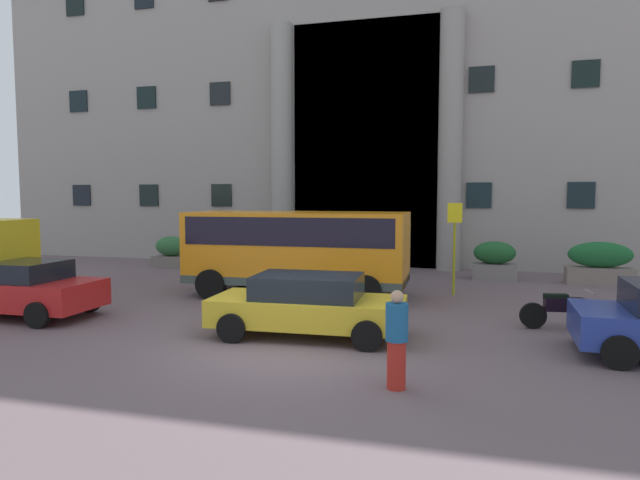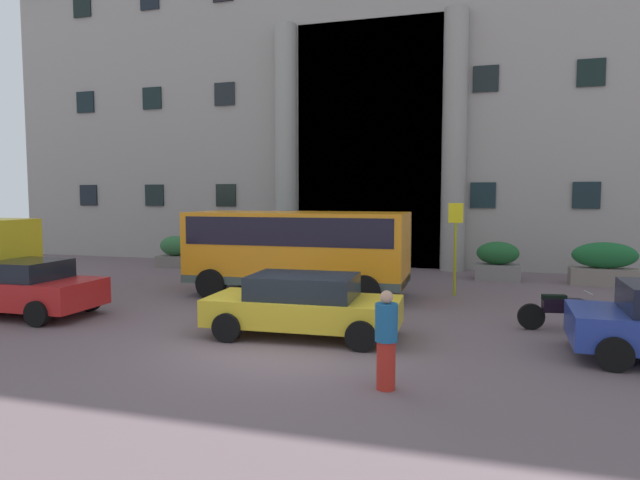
{
  "view_description": "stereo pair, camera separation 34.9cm",
  "coord_description": "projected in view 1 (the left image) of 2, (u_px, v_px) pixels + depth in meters",
  "views": [
    {
      "loc": [
        3.56,
        -10.38,
        3.08
      ],
      "look_at": [
        -0.84,
        5.49,
        1.74
      ],
      "focal_mm": 30.76,
      "sensor_mm": 36.0,
      "label": 1
    },
    {
      "loc": [
        3.89,
        -10.29,
        3.08
      ],
      "look_at": [
        -0.84,
        5.49,
        1.74
      ],
      "focal_mm": 30.76,
      "sensor_mm": 36.0,
      "label": 2
    }
  ],
  "objects": [
    {
      "name": "ground_plane",
      "position": [
        288.0,
        350.0,
        11.18
      ],
      "size": [
        80.0,
        64.0,
        0.12
      ],
      "primitive_type": "cube",
      "color": "#66555A"
    },
    {
      "name": "hedge_planter_west",
      "position": [
        600.0,
        264.0,
        18.92
      ],
      "size": [
        2.18,
        0.78,
        1.49
      ],
      "color": "gray",
      "rests_on": "ground_plane"
    },
    {
      "name": "parked_hatchback_near",
      "position": [
        17.0,
        288.0,
        13.91
      ],
      "size": [
        4.24,
        2.06,
        1.43
      ],
      "rotation": [
        0.0,
        0.0,
        0.01
      ],
      "color": "red",
      "rests_on": "ground_plane"
    },
    {
      "name": "orange_minibus",
      "position": [
        298.0,
        245.0,
        16.74
      ],
      "size": [
        6.69,
        2.82,
        2.58
      ],
      "rotation": [
        0.0,
        0.0,
        0.02
      ],
      "color": "orange",
      "rests_on": "ground_plane"
    },
    {
      "name": "motorcycle_far_end",
      "position": [
        43.0,
        282.0,
        16.62
      ],
      "size": [
        1.89,
        0.75,
        0.89
      ],
      "rotation": [
        0.0,
        0.0,
        -0.28
      ],
      "color": "black",
      "rests_on": "ground_plane"
    },
    {
      "name": "hedge_planter_entrance_left",
      "position": [
        494.0,
        261.0,
        20.06
      ],
      "size": [
        1.56,
        0.94,
        1.4
      ],
      "color": "slate",
      "rests_on": "ground_plane"
    },
    {
      "name": "parked_sedan_far",
      "position": [
        308.0,
        305.0,
        11.98
      ],
      "size": [
        4.28,
        2.11,
        1.36
      ],
      "rotation": [
        0.0,
        0.0,
        0.05
      ],
      "color": "gold",
      "rests_on": "ground_plane"
    },
    {
      "name": "office_building_facade",
      "position": [
        400.0,
        116.0,
        27.38
      ],
      "size": [
        38.29,
        9.74,
        14.04
      ],
      "color": "gray",
      "rests_on": "ground_plane"
    },
    {
      "name": "scooter_by_planter",
      "position": [
        561.0,
        310.0,
        12.61
      ],
      "size": [
        1.94,
        0.58,
        0.89
      ],
      "rotation": [
        0.0,
        0.0,
        0.16
      ],
      "color": "black",
      "rests_on": "ground_plane"
    },
    {
      "name": "pedestrian_woman_with_bag",
      "position": [
        397.0,
        340.0,
        8.69
      ],
      "size": [
        0.36,
        0.36,
        1.59
      ],
      "rotation": [
        0.0,
        0.0,
        2.57
      ],
      "color": "#B4271D",
      "rests_on": "ground_plane"
    },
    {
      "name": "hedge_planter_far_west",
      "position": [
        171.0,
        252.0,
        23.5
      ],
      "size": [
        1.51,
        0.88,
        1.33
      ],
      "color": "slate",
      "rests_on": "ground_plane"
    },
    {
      "name": "bus_stop_sign",
      "position": [
        454.0,
        239.0,
        16.85
      ],
      "size": [
        0.44,
        0.08,
        2.85
      ],
      "color": "#9C9E16",
      "rests_on": "ground_plane"
    },
    {
      "name": "hedge_planter_east",
      "position": [
        301.0,
        257.0,
        21.92
      ],
      "size": [
        1.79,
        0.95,
        1.26
      ],
      "color": "gray",
      "rests_on": "ground_plane"
    }
  ]
}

